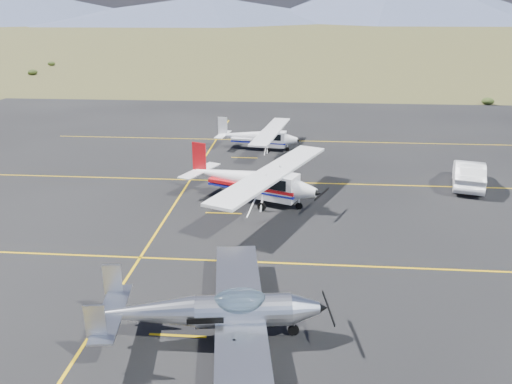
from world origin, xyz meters
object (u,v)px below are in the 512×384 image
(aircraft_plain, at_px, (259,136))
(sedan, at_px, (469,174))
(aircraft_low_wing, at_px, (217,311))
(aircraft_cessna, at_px, (254,179))

(aircraft_plain, distance_m, sedan, 15.85)
(aircraft_plain, bearing_deg, aircraft_low_wing, -80.36)
(aircraft_plain, xyz_separation_m, sedan, (13.80, -7.78, -0.26))
(aircraft_low_wing, distance_m, aircraft_plain, 24.51)
(aircraft_cessna, height_order, aircraft_plain, aircraft_cessna)
(sedan, bearing_deg, aircraft_plain, -14.27)
(aircraft_cessna, bearing_deg, aircraft_low_wing, -67.65)
(aircraft_low_wing, height_order, aircraft_cessna, aircraft_cessna)
(aircraft_plain, bearing_deg, aircraft_cessna, -78.59)
(aircraft_low_wing, distance_m, sedan, 21.38)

